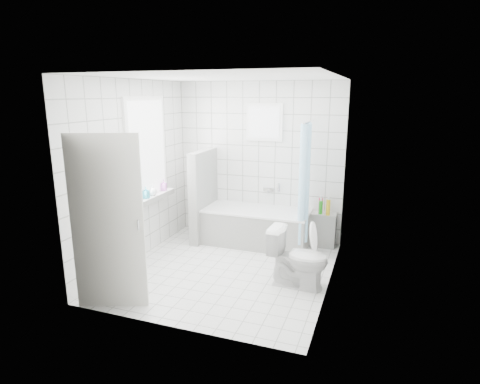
% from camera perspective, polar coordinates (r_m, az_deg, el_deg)
% --- Properties ---
extents(ground, '(3.00, 3.00, 0.00)m').
position_cam_1_polar(ground, '(5.71, -1.96, -11.03)').
color(ground, white).
rests_on(ground, ground).
extents(ceiling, '(3.00, 3.00, 0.00)m').
position_cam_1_polar(ceiling, '(5.19, -2.21, 16.04)').
color(ceiling, white).
rests_on(ceiling, ground).
extents(wall_back, '(2.80, 0.02, 2.60)m').
position_cam_1_polar(wall_back, '(6.69, 2.66, 4.36)').
color(wall_back, white).
rests_on(wall_back, ground).
extents(wall_front, '(2.80, 0.02, 2.60)m').
position_cam_1_polar(wall_front, '(3.98, -10.05, -2.41)').
color(wall_front, white).
rests_on(wall_front, ground).
extents(wall_left, '(0.02, 3.00, 2.60)m').
position_cam_1_polar(wall_left, '(5.95, -14.74, 2.72)').
color(wall_left, white).
rests_on(wall_left, ground).
extents(wall_right, '(0.02, 3.00, 2.60)m').
position_cam_1_polar(wall_right, '(4.97, 13.12, 0.67)').
color(wall_right, white).
rests_on(wall_right, ground).
extents(window_left, '(0.01, 0.90, 1.40)m').
position_cam_1_polar(window_left, '(6.12, -12.99, 5.98)').
color(window_left, white).
rests_on(window_left, wall_left).
extents(window_back, '(0.50, 0.01, 0.50)m').
position_cam_1_polar(window_back, '(6.54, 3.46, 9.87)').
color(window_back, white).
rests_on(window_back, wall_back).
extents(window_sill, '(0.18, 1.02, 0.08)m').
position_cam_1_polar(window_sill, '(6.24, -12.27, -0.78)').
color(window_sill, white).
rests_on(window_sill, wall_left).
extents(door, '(0.76, 0.33, 2.00)m').
position_cam_1_polar(door, '(4.68, -18.32, -4.31)').
color(door, silver).
rests_on(door, ground).
extents(bathtub, '(1.70, 0.77, 0.58)m').
position_cam_1_polar(bathtub, '(6.56, 2.37, -4.93)').
color(bathtub, white).
rests_on(bathtub, ground).
extents(partition_wall, '(0.15, 0.85, 1.50)m').
position_cam_1_polar(partition_wall, '(6.70, -5.21, -0.48)').
color(partition_wall, white).
rests_on(partition_wall, ground).
extents(tiled_ledge, '(0.40, 0.24, 0.55)m').
position_cam_1_polar(tiled_ledge, '(6.60, 11.72, -5.26)').
color(tiled_ledge, white).
rests_on(tiled_ledge, ground).
extents(toilet, '(0.77, 0.46, 0.76)m').
position_cam_1_polar(toilet, '(5.18, 8.28, -9.24)').
color(toilet, white).
rests_on(toilet, ground).
extents(curtain_rod, '(0.02, 0.80, 0.02)m').
position_cam_1_polar(curtain_rod, '(6.02, 9.77, 9.83)').
color(curtain_rod, silver).
rests_on(curtain_rod, wall_back).
extents(shower_curtain, '(0.14, 0.48, 1.78)m').
position_cam_1_polar(shower_curtain, '(6.02, 9.21, 1.18)').
color(shower_curtain, '#56C0FE').
rests_on(shower_curtain, curtain_rod).
extents(tub_faucet, '(0.18, 0.06, 0.06)m').
position_cam_1_polar(tub_faucet, '(6.69, 4.09, 0.40)').
color(tub_faucet, silver).
rests_on(tub_faucet, wall_back).
extents(sill_bottles, '(0.17, 0.60, 0.18)m').
position_cam_1_polar(sill_bottles, '(6.22, -12.15, 0.37)').
color(sill_bottles, white).
rests_on(sill_bottles, window_sill).
extents(ledge_bottles, '(0.19, 0.16, 0.25)m').
position_cam_1_polar(ledge_bottles, '(6.43, 11.76, -2.07)').
color(ledge_bottles, red).
rests_on(ledge_bottles, tiled_ledge).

